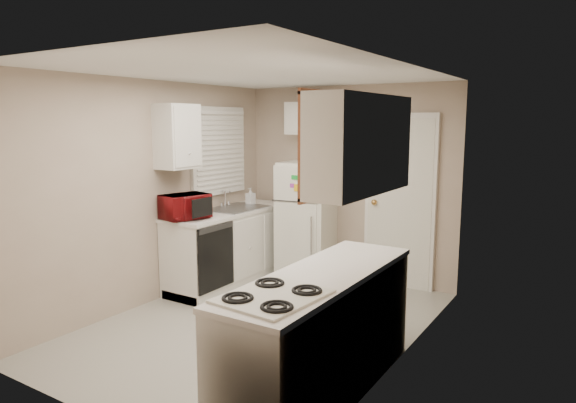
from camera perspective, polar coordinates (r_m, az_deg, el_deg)
The scene contains 19 objects.
floor at distance 5.16m, azimuth -3.04°, elevation -13.45°, with size 3.80×3.80×0.00m, color #B5B3A7.
ceiling at distance 4.80m, azimuth -3.28°, elevation 14.11°, with size 3.80×3.80×0.00m, color white.
wall_left at distance 5.75m, azimuth -14.61°, elevation 0.99°, with size 3.80×3.80×0.00m, color tan.
wall_right at distance 4.20m, azimuth 12.64°, elevation -1.79°, with size 3.80×3.80×0.00m, color tan.
wall_back at distance 6.47m, azimuth 6.63°, elevation 2.06°, with size 2.80×2.80×0.00m, color tan.
wall_front at distance 3.50m, azimuth -21.53°, elevation -4.33°, with size 2.80×2.80×0.00m, color tan.
left_counter at distance 6.34m, azimuth -6.52°, elevation -4.97°, with size 0.60×1.80×0.90m, color silver.
dishwasher at distance 5.71m, azimuth -8.02°, elevation -6.15°, with size 0.03×0.58×0.72m, color black.
sink at distance 6.37m, azimuth -5.74°, elevation -1.12°, with size 0.54×0.74×0.16m, color gray.
microwave at distance 5.74m, azimuth -11.36°, elevation -0.43°, with size 0.27×0.49×0.33m, color maroon.
soap_bottle at distance 6.67m, azimuth -4.19°, elevation 0.56°, with size 0.10×0.10×0.21m, color silver.
window_blinds at distance 6.45m, azimuth -7.67°, elevation 5.59°, with size 0.10×0.98×1.08m, color silver.
upper_cabinet_left at distance 5.75m, azimuth -12.20°, elevation 7.07°, with size 0.30×0.45×0.70m, color silver.
refrigerator at distance 6.45m, azimuth 2.16°, elevation -2.10°, with size 0.60×0.59×1.47m, color silver.
cabinet_over_fridge at distance 6.47m, azimuth 2.94°, elevation 9.21°, with size 0.70×0.30×0.40m, color silver.
interior_door at distance 6.19m, azimuth 12.29°, elevation -0.08°, with size 0.86×0.06×2.08m, color silver.
right_counter at distance 3.83m, azimuth 3.68°, elevation -14.40°, with size 0.60×2.00×0.90m, color silver.
stove at distance 3.39m, azimuth -1.63°, elevation -18.81°, with size 0.51×0.63×0.77m, color silver.
upper_cabinet_right at distance 3.72m, azimuth 8.15°, elevation 6.31°, with size 0.30×1.20×0.70m, color silver.
Camera 1 is at (2.77, -3.89, 1.96)m, focal length 32.00 mm.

